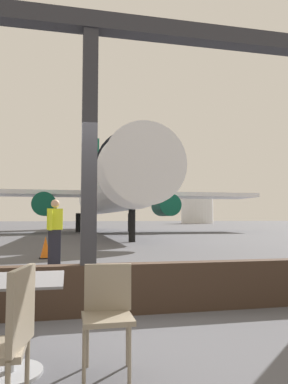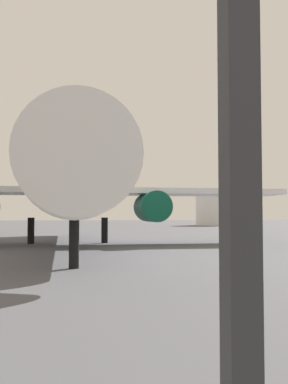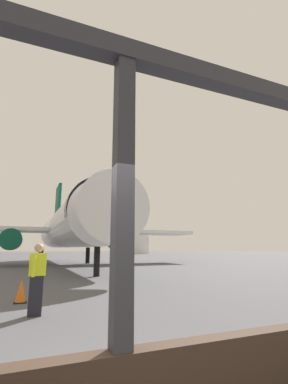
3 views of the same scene
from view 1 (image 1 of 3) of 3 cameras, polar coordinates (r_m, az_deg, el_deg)
name	(u,v)px [view 1 (image 1 of 3)]	position (r m, az deg, el deg)	size (l,w,h in m)	color
ground_plane	(70,228)	(44.73, -11.79, -5.73)	(220.00, 220.00, 0.00)	#4C4C51
window_frame	(89,205)	(4.72, -8.85, -2.04)	(7.56, 0.24, 4.03)	#38281E
dining_table	(11,317)	(3.22, -20.51, -18.25)	(0.82, 0.82, 0.76)	slate
cafe_chair_window_left	(108,307)	(3.11, -5.84, -17.86)	(0.43, 0.43, 0.85)	gray
cafe_chair_window_right	(5,334)	(2.39, -21.39, -20.42)	(0.45, 0.45, 0.96)	gray
airplane	(108,190)	(30.62, -5.81, 0.35)	(27.94, 31.03, 10.67)	silver
ground_crew_worker	(55,232)	(9.62, -14.10, -6.16)	(0.40, 0.53, 1.74)	black
traffic_cone	(45,248)	(11.63, -15.50, -8.61)	(0.36, 0.36, 0.69)	orange
fuel_storage_tank	(197,210)	(85.47, 8.49, -2.91)	(7.55, 7.55, 6.27)	white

